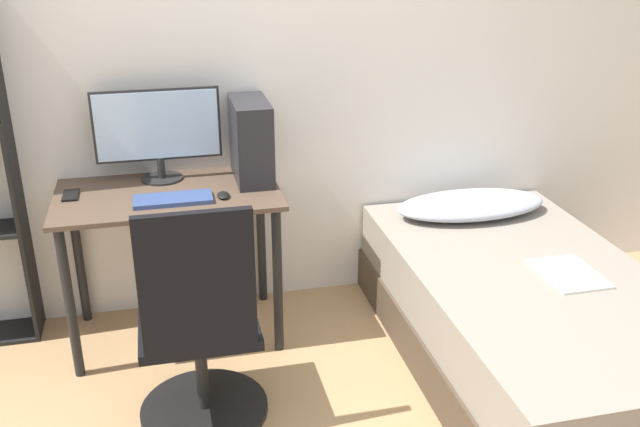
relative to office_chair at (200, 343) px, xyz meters
name	(u,v)px	position (x,y,z in m)	size (l,w,h in m)	color
wall_back	(214,66)	(0.20, 1.03, 0.87)	(8.00, 0.05, 2.50)	silver
desk	(170,217)	(-0.07, 0.70, 0.25)	(1.01, 0.59, 0.75)	brown
office_chair	(200,343)	(0.00, 0.00, 0.00)	(0.53, 0.53, 0.99)	black
bed	(528,321)	(1.46, 0.07, -0.14)	(1.05, 1.87, 0.48)	#4C3D2D
pillow	(471,205)	(1.46, 0.74, 0.16)	(0.80, 0.36, 0.11)	#B2B7C6
magazine	(569,274)	(1.59, 0.02, 0.11)	(0.24, 0.32, 0.01)	silver
monitor	(158,130)	(-0.09, 0.89, 0.62)	(0.58, 0.20, 0.44)	black
keyboard	(173,199)	(-0.05, 0.59, 0.38)	(0.34, 0.15, 0.02)	#33477A
pc_tower	(251,140)	(0.33, 0.80, 0.56)	(0.17, 0.36, 0.38)	#232328
mouse	(223,195)	(0.17, 0.59, 0.38)	(0.06, 0.09, 0.02)	black
phone	(71,195)	(-0.50, 0.75, 0.38)	(0.07, 0.14, 0.01)	black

